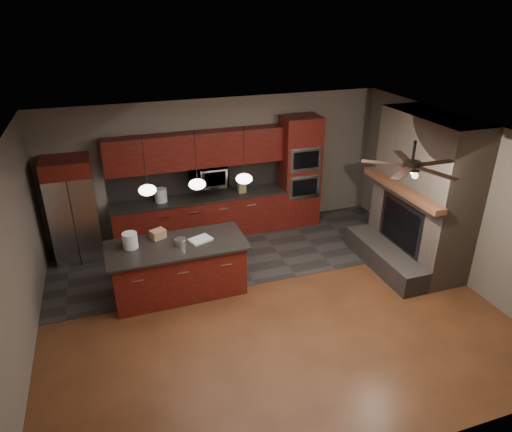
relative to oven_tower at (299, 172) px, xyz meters
name	(u,v)px	position (x,y,z in m)	size (l,w,h in m)	color
ground	(267,304)	(-1.70, -2.69, -1.19)	(7.00, 7.00, 0.00)	brown
ceiling	(269,137)	(-1.70, -2.69, 1.61)	(7.00, 6.00, 0.02)	white
back_wall	(218,166)	(-1.70, 0.31, 0.21)	(7.00, 0.02, 2.80)	#695F54
right_wall	(458,199)	(1.80, -2.69, 0.21)	(0.02, 6.00, 2.80)	#695F54
left_wall	(12,267)	(-5.20, -2.69, 0.21)	(0.02, 6.00, 2.80)	#695F54
slate_tile_patch	(236,252)	(-1.70, -0.89, -1.19)	(7.00, 2.40, 0.01)	#322F2D
fireplace_column	(420,199)	(1.34, -2.29, 0.11)	(1.30, 2.10, 2.80)	#6B5C4C
back_cabinetry	(200,196)	(-2.18, 0.05, -0.30)	(3.59, 0.64, 2.20)	maroon
oven_tower	(299,172)	(0.00, 0.00, 0.00)	(0.80, 0.63, 2.38)	maroon
microwave	(208,176)	(-1.98, 0.06, 0.11)	(0.73, 0.41, 0.50)	silver
refrigerator	(73,210)	(-4.58, -0.07, -0.20)	(0.84, 0.75, 1.98)	silver
kitchen_island	(179,268)	(-2.98, -1.88, -0.73)	(2.27, 1.05, 0.92)	maroon
white_bucket	(130,240)	(-3.69, -1.75, -0.14)	(0.24, 0.24, 0.26)	silver
paint_can	(180,242)	(-2.92, -1.94, -0.21)	(0.18, 0.18, 0.12)	silver
paint_tray	(200,240)	(-2.58, -1.87, -0.25)	(0.35, 0.25, 0.04)	silver
cardboard_box	(158,234)	(-3.23, -1.56, -0.20)	(0.24, 0.17, 0.15)	#A07552
counter_bucket	(161,195)	(-2.96, 0.01, -0.16)	(0.24, 0.24, 0.27)	silver
counter_box	(242,189)	(-1.30, -0.04, -0.21)	(0.16, 0.12, 0.17)	olive
pendant_left	(147,190)	(-3.35, -1.99, 0.77)	(0.26, 0.26, 0.92)	black
pendant_center	(197,184)	(-2.60, -1.99, 0.77)	(0.26, 0.26, 0.92)	black
pendant_right	(244,178)	(-1.85, -1.99, 0.77)	(0.26, 0.26, 0.92)	black
ceiling_fan	(412,165)	(0.10, -3.49, 1.27)	(1.27, 1.33, 0.41)	black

